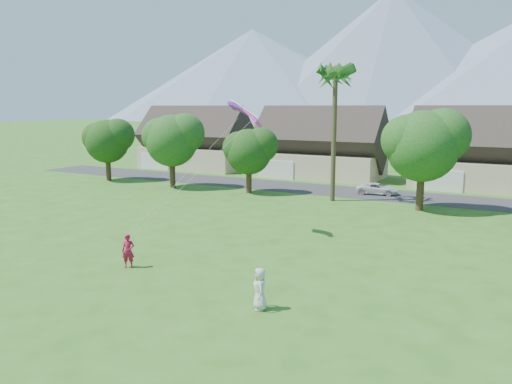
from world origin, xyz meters
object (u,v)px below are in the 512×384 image
Objects in this scene: kite_flyer at (128,251)px; parafoil_kite at (246,112)px; watcher at (260,289)px; parked_car at (377,189)px.

kite_flyer is 0.71× the size of parafoil_kite.
watcher is 0.70× the size of parafoil_kite.
watcher is at bearing -51.73° from parafoil_kite.
kite_flyer is at bearing 160.99° from parked_car.
kite_flyer is 0.46× the size of parked_car.
watcher is 31.26m from parked_car.
parafoil_kite reaches higher than parked_car.
parked_car is at bearing 85.88° from parafoil_kite.
watcher is 0.46× the size of parked_car.
parafoil_kite is (-3.57, -20.20, 7.83)m from parked_car.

